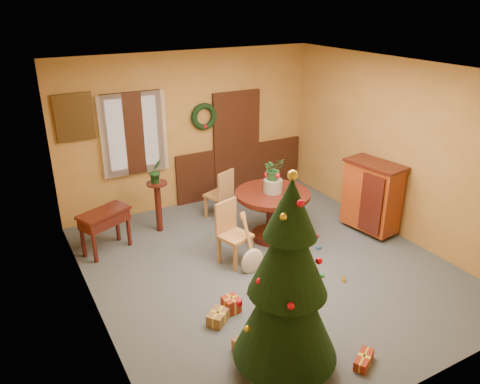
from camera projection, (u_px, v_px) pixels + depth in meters
room_envelope at (202, 147)px, 8.92m from camera, size 5.50×5.50×5.50m
dining_table at (272, 206)px, 7.66m from camera, size 1.22×1.22×0.84m
urn at (273, 186)px, 7.52m from camera, size 0.30×0.30×0.22m
centerpiece_plant at (273, 169)px, 7.41m from camera, size 0.33×0.29×0.37m
chair_near at (231, 230)px, 7.02m from camera, size 0.53×0.53×0.98m
chair_far at (221, 193)px, 8.41m from camera, size 0.53×0.53×0.94m
guitar at (253, 246)px, 6.77m from camera, size 0.51×0.64×0.84m
plant_stand at (158, 201)px, 7.93m from camera, size 0.35×0.35×0.90m
stand_plant at (156, 171)px, 7.72m from camera, size 0.27×0.24×0.42m
christmas_tree at (288, 283)px, 4.73m from camera, size 1.12×1.12×2.32m
writing_desk at (105, 221)px, 7.30m from camera, size 0.88×0.68×0.70m
sideboard at (372, 195)px, 7.89m from camera, size 0.65×1.04×1.25m
gift_a at (246, 344)px, 5.40m from camera, size 0.31×0.25×0.15m
gift_b at (231, 304)px, 6.04m from camera, size 0.22×0.22×0.21m
gift_c at (218, 317)px, 5.84m from camera, size 0.34×0.33×0.15m
gift_d at (364, 360)px, 5.18m from camera, size 0.35×0.28×0.12m
toy_a at (319, 248)px, 7.53m from camera, size 0.09×0.06×0.05m
toy_b at (322, 275)px, 6.79m from camera, size 0.06×0.06×0.06m
toy_c at (319, 304)px, 6.17m from camera, size 0.07×0.09×0.05m
toy_d at (317, 236)px, 7.90m from camera, size 0.06×0.06×0.06m
toy_e at (344, 280)px, 6.70m from camera, size 0.09×0.09×0.05m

